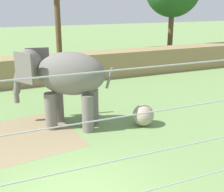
{
  "coord_description": "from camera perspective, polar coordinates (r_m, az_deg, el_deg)",
  "views": [
    {
      "loc": [
        -1.61,
        -6.25,
        4.86
      ],
      "look_at": [
        2.68,
        3.77,
        1.4
      ],
      "focal_mm": 47.29,
      "sensor_mm": 36.0,
      "label": 1
    }
  ],
  "objects": [
    {
      "name": "elephant",
      "position": [
        11.81,
        -9.45,
        3.69
      ],
      "size": [
        3.77,
        3.11,
        3.12
      ],
      "color": "slate",
      "rests_on": "ground"
    },
    {
      "name": "embankment_wall",
      "position": [
        18.97,
        -17.81,
        4.54
      ],
      "size": [
        36.0,
        1.8,
        1.69
      ],
      "primitive_type": "cube",
      "color": "#997F56",
      "rests_on": "ground"
    },
    {
      "name": "enrichment_ball",
      "position": [
        12.22,
        6.05,
        -3.7
      ],
      "size": [
        0.88,
        0.88,
        0.88
      ],
      "primitive_type": "sphere",
      "color": "tan",
      "rests_on": "ground"
    },
    {
      "name": "dirt_patch",
      "position": [
        11.76,
        -18.2,
        -7.74
      ],
      "size": [
        4.83,
        4.45,
        0.01
      ],
      "primitive_type": "cube",
      "rotation": [
        0.0,
        0.0,
        0.12
      ],
      "color": "#937F5B",
      "rests_on": "ground"
    }
  ]
}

